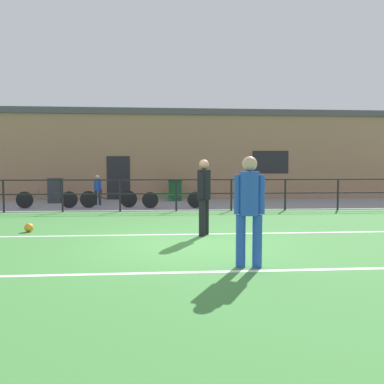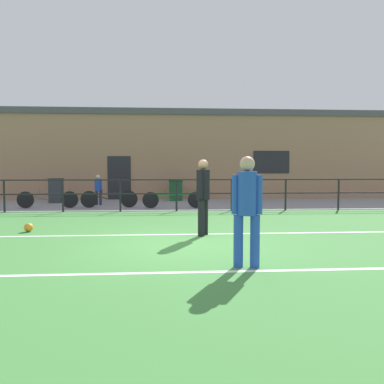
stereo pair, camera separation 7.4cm
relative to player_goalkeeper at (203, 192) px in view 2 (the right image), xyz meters
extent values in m
cube|color=#42843D|center=(-0.45, -0.98, -1.02)|extent=(60.00, 44.00, 0.04)
cube|color=white|center=(-0.45, 0.15, -1.00)|extent=(36.00, 0.11, 0.00)
cube|color=white|center=(-0.45, -3.17, -1.00)|extent=(36.00, 0.11, 0.00)
cube|color=gray|center=(-0.45, 7.52, -0.99)|extent=(48.00, 5.00, 0.02)
cylinder|color=black|center=(-6.45, 5.02, -0.43)|extent=(0.07, 0.07, 1.15)
cylinder|color=black|center=(-4.45, 5.02, -0.43)|extent=(0.07, 0.07, 1.15)
cylinder|color=black|center=(-2.45, 5.02, -0.43)|extent=(0.07, 0.07, 1.15)
cylinder|color=black|center=(-0.45, 5.02, -0.43)|extent=(0.07, 0.07, 1.15)
cylinder|color=black|center=(1.55, 5.02, -0.43)|extent=(0.07, 0.07, 1.15)
cylinder|color=black|center=(3.55, 5.02, -0.43)|extent=(0.07, 0.07, 1.15)
cylinder|color=black|center=(5.55, 5.02, -0.43)|extent=(0.07, 0.07, 1.15)
cube|color=black|center=(-0.45, 5.02, 0.13)|extent=(36.00, 0.04, 0.04)
cube|color=black|center=(-0.45, 5.02, -0.37)|extent=(36.00, 0.04, 0.04)
cube|color=#A37A5B|center=(-0.45, 11.22, 1.05)|extent=(28.00, 2.40, 4.10)
cube|color=#232328|center=(-3.03, 10.01, 0.05)|extent=(1.10, 0.04, 2.10)
cube|color=#232328|center=(4.40, 10.01, 0.83)|extent=(1.80, 0.04, 1.10)
cube|color=#4C4C51|center=(-0.45, 11.22, 3.25)|extent=(28.00, 2.56, 0.30)
cylinder|color=black|center=(0.05, 0.12, -0.58)|extent=(0.15, 0.15, 0.84)
cylinder|color=black|center=(-0.05, -0.12, -0.58)|extent=(0.15, 0.15, 0.84)
cylinder|color=black|center=(0.00, 0.00, 0.18)|extent=(0.31, 0.31, 0.69)
sphere|color=#A37556|center=(0.00, 0.00, 0.64)|extent=(0.24, 0.24, 0.24)
cylinder|color=black|center=(0.08, 0.17, 0.16)|extent=(0.11, 0.11, 0.62)
cylinder|color=black|center=(-0.08, -0.17, 0.16)|extent=(0.11, 0.11, 0.62)
cylinder|color=blue|center=(0.53, -2.95, -0.58)|extent=(0.15, 0.15, 0.83)
cylinder|color=blue|center=(0.27, -2.91, -0.58)|extent=(0.15, 0.15, 0.83)
cylinder|color=blue|center=(0.40, -2.93, 0.18)|extent=(0.31, 0.31, 0.69)
sphere|color=tan|center=(0.40, -2.93, 0.64)|extent=(0.24, 0.24, 0.24)
cylinder|color=blue|center=(0.58, -2.96, 0.16)|extent=(0.11, 0.11, 0.62)
cylinder|color=blue|center=(0.21, -2.90, 0.16)|extent=(0.11, 0.11, 0.62)
sphere|color=orange|center=(-4.22, 0.79, -0.89)|extent=(0.22, 0.22, 0.22)
cylinder|color=#232D4C|center=(-3.50, 7.27, -0.69)|extent=(0.11, 0.11, 0.59)
cylinder|color=#232D4C|center=(-3.67, 7.34, -0.69)|extent=(0.11, 0.11, 0.59)
cylinder|color=blue|center=(-3.59, 7.31, -0.15)|extent=(0.22, 0.22, 0.49)
sphere|color=beige|center=(-3.59, 7.31, 0.18)|extent=(0.17, 0.17, 0.17)
cylinder|color=blue|center=(-3.47, 7.26, -0.16)|extent=(0.08, 0.08, 0.44)
cylinder|color=blue|center=(-3.71, 7.36, -0.16)|extent=(0.08, 0.08, 0.44)
cylinder|color=black|center=(-1.41, 5.92, -0.67)|extent=(0.62, 0.04, 0.62)
cylinder|color=black|center=(0.32, 5.92, -0.67)|extent=(0.62, 0.04, 0.62)
cube|color=#1E6633|center=(-0.54, 5.92, -0.47)|extent=(1.35, 0.04, 0.04)
cube|color=#1E6633|center=(-0.98, 5.92, -0.57)|extent=(0.85, 0.03, 0.23)
cylinder|color=#1E6633|center=(-0.85, 5.92, -0.37)|extent=(0.03, 0.03, 0.20)
cylinder|color=#1E6633|center=(0.32, 5.92, -0.40)|extent=(0.03, 0.03, 0.28)
cylinder|color=black|center=(-3.77, 6.22, -0.65)|extent=(0.65, 0.04, 0.65)
cylinder|color=black|center=(-2.25, 6.22, -0.65)|extent=(0.65, 0.04, 0.65)
cube|color=black|center=(-3.01, 6.22, -0.44)|extent=(1.19, 0.04, 0.04)
cube|color=black|center=(-3.39, 6.22, -0.55)|extent=(0.74, 0.03, 0.23)
cylinder|color=black|center=(-3.27, 6.22, -0.34)|extent=(0.03, 0.03, 0.20)
cylinder|color=black|center=(-2.25, 6.22, -0.37)|extent=(0.03, 0.03, 0.28)
cylinder|color=black|center=(-6.15, 6.22, -0.66)|extent=(0.64, 0.04, 0.64)
cylinder|color=black|center=(-4.50, 6.22, -0.66)|extent=(0.64, 0.04, 0.64)
cube|color=#4C5156|center=(-5.32, 6.22, -0.45)|extent=(1.29, 0.04, 0.04)
cube|color=#4C5156|center=(-5.73, 6.22, -0.56)|extent=(0.81, 0.03, 0.23)
cylinder|color=#4C5156|center=(-5.61, 6.22, -0.35)|extent=(0.03, 0.03, 0.20)
cylinder|color=#4C5156|center=(-4.50, 6.22, -0.38)|extent=(0.03, 0.03, 0.28)
cube|color=#194C28|center=(-0.35, 9.17, -0.54)|extent=(0.59, 0.49, 0.88)
cube|color=#143D20|center=(-0.35, 9.17, -0.06)|extent=(0.62, 0.53, 0.08)
cube|color=#33383D|center=(-5.61, 8.45, -0.48)|extent=(0.53, 0.45, 0.99)
cube|color=#282C30|center=(-5.61, 8.45, 0.05)|extent=(0.57, 0.48, 0.08)
camera|label=1|loc=(-0.98, -8.96, 0.59)|focal=36.59mm
camera|label=2|loc=(-0.91, -8.97, 0.59)|focal=36.59mm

